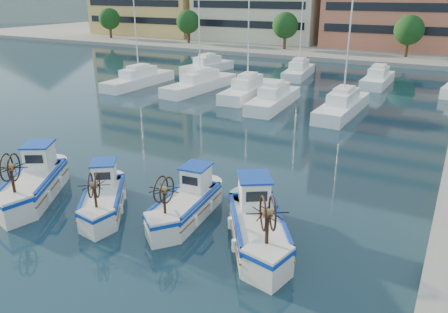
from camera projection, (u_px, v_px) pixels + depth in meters
ground at (133, 216)px, 18.99m from camera, size 300.00×300.00×0.00m
hill_west at (37, 16)px, 172.12m from camera, size 180.00×180.00×60.00m
yacht_marina at (295, 86)px, 42.58m from camera, size 37.11×22.18×11.50m
fishing_boat_a at (34, 181)px, 20.52m from camera, size 3.92×4.81×2.92m
fishing_boat_b at (103, 196)px, 19.31m from camera, size 3.53×4.03×2.49m
fishing_boat_c at (187, 202)px, 18.70m from camera, size 2.08×4.24×2.59m
fishing_boat_d at (258, 223)px, 16.78m from camera, size 4.04×4.79×2.93m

